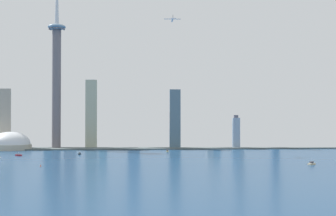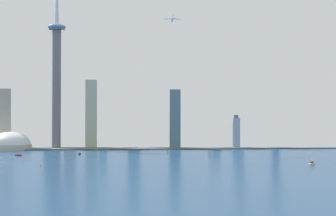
{
  "view_description": "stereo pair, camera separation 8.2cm",
  "coord_description": "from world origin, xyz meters",
  "px_view_note": "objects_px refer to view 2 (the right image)",
  "views": [
    {
      "loc": [
        -60.66,
        -559.64,
        59.47
      ],
      "look_at": [
        29.41,
        423.81,
        81.27
      ],
      "focal_mm": 53.07,
      "sensor_mm": 36.0,
      "label": 1
    },
    {
      "loc": [
        -60.58,
        -559.65,
        59.47
      ],
      "look_at": [
        29.41,
        423.81,
        81.27
      ],
      "focal_mm": 53.07,
      "sensor_mm": 36.0,
      "label": 2
    }
  ],
  "objects_px": {
    "skyscraper_6": "(210,136)",
    "skyscraper_9": "(50,119)",
    "skyscraper_1": "(275,112)",
    "boat_0": "(19,155)",
    "boat_3": "(312,164)",
    "boat_4": "(167,151)",
    "skyscraper_4": "(236,133)",
    "skyscraper_10": "(175,119)",
    "skyscraper_3": "(240,107)",
    "skyscraper_5": "(91,114)",
    "skyscraper_0": "(6,118)",
    "boat_2": "(80,154)",
    "skyscraper_2": "(215,134)",
    "skyscraper_8": "(134,111)",
    "observation_tower": "(57,68)",
    "skyscraper_7": "(103,126)",
    "airplane": "(172,20)",
    "stadium_dome": "(10,145)",
    "skyscraper_11": "(70,106)",
    "channel_buoy_0": "(41,165)"
  },
  "relations": [
    {
      "from": "skyscraper_2",
      "to": "skyscraper_7",
      "type": "relative_size",
      "value": 0.89
    },
    {
      "from": "boat_0",
      "to": "skyscraper_8",
      "type": "bearing_deg",
      "value": 79.04
    },
    {
      "from": "skyscraper_8",
      "to": "observation_tower",
      "type": "bearing_deg",
      "value": -166.48
    },
    {
      "from": "skyscraper_3",
      "to": "skyscraper_0",
      "type": "bearing_deg",
      "value": 178.82
    },
    {
      "from": "skyscraper_11",
      "to": "channel_buoy_0",
      "type": "relative_size",
      "value": 63.56
    },
    {
      "from": "skyscraper_4",
      "to": "skyscraper_6",
      "type": "xyz_separation_m",
      "value": [
        -48.91,
        23.78,
        -7.53
      ]
    },
    {
      "from": "boat_0",
      "to": "skyscraper_10",
      "type": "bearing_deg",
      "value": 62.54
    },
    {
      "from": "skyscraper_7",
      "to": "skyscraper_10",
      "type": "relative_size",
      "value": 0.74
    },
    {
      "from": "skyscraper_1",
      "to": "boat_2",
      "type": "distance_m",
      "value": 472.66
    },
    {
      "from": "boat_3",
      "to": "boat_4",
      "type": "relative_size",
      "value": 0.86
    },
    {
      "from": "observation_tower",
      "to": "skyscraper_2",
      "type": "height_order",
      "value": "observation_tower"
    },
    {
      "from": "skyscraper_2",
      "to": "skyscraper_8",
      "type": "distance_m",
      "value": 187.15
    },
    {
      "from": "skyscraper_1",
      "to": "boat_4",
      "type": "bearing_deg",
      "value": -144.92
    },
    {
      "from": "skyscraper_2",
      "to": "channel_buoy_0",
      "type": "relative_size",
      "value": 28.89
    },
    {
      "from": "skyscraper_4",
      "to": "skyscraper_8",
      "type": "relative_size",
      "value": 0.44
    },
    {
      "from": "skyscraper_1",
      "to": "boat_3",
      "type": "xyz_separation_m",
      "value": [
        -90.97,
        -444.6,
        -72.5
      ]
    },
    {
      "from": "stadium_dome",
      "to": "skyscraper_7",
      "type": "height_order",
      "value": "skyscraper_7"
    },
    {
      "from": "skyscraper_4",
      "to": "skyscraper_10",
      "type": "distance_m",
      "value": 125.84
    },
    {
      "from": "skyscraper_8",
      "to": "skyscraper_11",
      "type": "bearing_deg",
      "value": -175.4
    },
    {
      "from": "skyscraper_1",
      "to": "boat_0",
      "type": "height_order",
      "value": "skyscraper_1"
    },
    {
      "from": "skyscraper_3",
      "to": "boat_3",
      "type": "xyz_separation_m",
      "value": [
        -2.22,
        -402.78,
        -82.36
      ]
    },
    {
      "from": "skyscraper_3",
      "to": "skyscraper_5",
      "type": "height_order",
      "value": "skyscraper_3"
    },
    {
      "from": "skyscraper_6",
      "to": "skyscraper_8",
      "type": "distance_m",
      "value": 166.66
    },
    {
      "from": "boat_4",
      "to": "boat_2",
      "type": "bearing_deg",
      "value": 115.66
    },
    {
      "from": "observation_tower",
      "to": "skyscraper_4",
      "type": "relative_size",
      "value": 5.53
    },
    {
      "from": "boat_2",
      "to": "skyscraper_1",
      "type": "bearing_deg",
      "value": 135.42
    },
    {
      "from": "skyscraper_9",
      "to": "boat_3",
      "type": "xyz_separation_m",
      "value": [
        394.11,
        -413.63,
        -56.89
      ]
    },
    {
      "from": "boat_3",
      "to": "boat_4",
      "type": "distance_m",
      "value": 312.11
    },
    {
      "from": "skyscraper_11",
      "to": "airplane",
      "type": "relative_size",
      "value": 5.53
    },
    {
      "from": "skyscraper_0",
      "to": "boat_4",
      "type": "height_order",
      "value": "skyscraper_0"
    },
    {
      "from": "skyscraper_11",
      "to": "channel_buoy_0",
      "type": "xyz_separation_m",
      "value": [
        4.84,
        -397.71,
        -84.55
      ]
    },
    {
      "from": "skyscraper_2",
      "to": "boat_2",
      "type": "distance_m",
      "value": 359.59
    },
    {
      "from": "skyscraper_2",
      "to": "skyscraper_0",
      "type": "bearing_deg",
      "value": -175.44
    },
    {
      "from": "skyscraper_2",
      "to": "skyscraper_4",
      "type": "bearing_deg",
      "value": -73.56
    },
    {
      "from": "skyscraper_6",
      "to": "skyscraper_9",
      "type": "bearing_deg",
      "value": 174.82
    },
    {
      "from": "skyscraper_9",
      "to": "skyscraper_1",
      "type": "bearing_deg",
      "value": 3.65
    },
    {
      "from": "skyscraper_1",
      "to": "boat_0",
      "type": "relative_size",
      "value": 13.08
    },
    {
      "from": "skyscraper_8",
      "to": "boat_4",
      "type": "xyz_separation_m",
      "value": [
        56.99,
        -151.8,
        -74.44
      ]
    },
    {
      "from": "skyscraper_0",
      "to": "skyscraper_4",
      "type": "relative_size",
      "value": 1.9
    },
    {
      "from": "skyscraper_5",
      "to": "boat_4",
      "type": "height_order",
      "value": "skyscraper_5"
    },
    {
      "from": "channel_buoy_0",
      "to": "airplane",
      "type": "height_order",
      "value": "airplane"
    },
    {
      "from": "skyscraper_8",
      "to": "boat_3",
      "type": "height_order",
      "value": "skyscraper_8"
    },
    {
      "from": "skyscraper_3",
      "to": "skyscraper_10",
      "type": "xyz_separation_m",
      "value": [
        -141.46,
        -31.67,
        -24.48
      ]
    },
    {
      "from": "skyscraper_0",
      "to": "skyscraper_4",
      "type": "xyz_separation_m",
      "value": [
        464.64,
        -52.69,
        -29.7
      ]
    },
    {
      "from": "skyscraper_2",
      "to": "boat_0",
      "type": "height_order",
      "value": "skyscraper_2"
    },
    {
      "from": "boat_3",
      "to": "channel_buoy_0",
      "type": "height_order",
      "value": "boat_3"
    },
    {
      "from": "observation_tower",
      "to": "skyscraper_3",
      "type": "bearing_deg",
      "value": 3.42
    },
    {
      "from": "skyscraper_5",
      "to": "skyscraper_8",
      "type": "xyz_separation_m",
      "value": [
        86.73,
        25.31,
        6.65
      ]
    },
    {
      "from": "observation_tower",
      "to": "skyscraper_1",
      "type": "distance_m",
      "value": 479.25
    },
    {
      "from": "airplane",
      "to": "skyscraper_1",
      "type": "bearing_deg",
      "value": -54.25
    }
  ]
}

